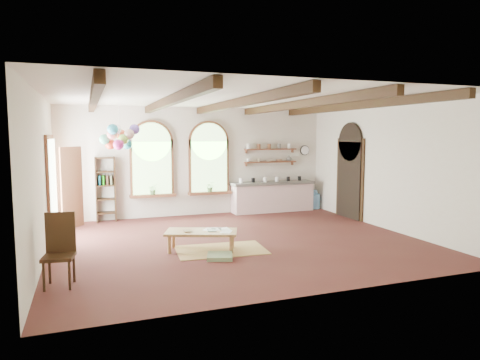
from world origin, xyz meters
name	(u,v)px	position (x,y,z in m)	size (l,w,h in m)	color
floor	(238,241)	(0.00, 0.00, 0.00)	(8.00, 8.00, 0.00)	#522721
ceiling_beams	(238,103)	(0.00, 0.00, 3.10)	(6.20, 6.80, 0.18)	#31220F
window_left	(152,162)	(-1.40, 3.43, 1.63)	(1.30, 0.28, 2.20)	brown
window_right	(209,161)	(0.30, 3.43, 1.63)	(1.30, 0.28, 2.20)	brown
left_doorway	(52,189)	(-3.95, 1.80, 1.15)	(0.10, 1.90, 2.50)	brown
right_doorway	(349,180)	(3.95, 1.50, 1.10)	(0.10, 1.30, 2.40)	black
kitchen_counter	(273,196)	(2.30, 3.20, 0.48)	(2.68, 0.62, 0.94)	beige
wall_shelf_lower	(270,162)	(2.30, 3.38, 1.55)	(1.70, 0.24, 0.04)	brown
wall_shelf_upper	(271,149)	(2.30, 3.38, 1.95)	(1.70, 0.24, 0.04)	brown
wall_clock	(305,150)	(3.55, 3.45, 1.90)	(0.32, 0.32, 0.04)	black
bookshelf	(106,189)	(-2.70, 3.32, 0.90)	(0.53, 0.32, 1.80)	#31220F
coffee_table	(201,233)	(-0.99, -0.51, 0.37)	(1.61, 1.15, 0.42)	#A6884C
side_chair	(59,265)	(-3.65, -1.77, 0.34)	(0.53, 0.53, 1.16)	#31220F
floor_mat	(221,250)	(-0.60, -0.63, 0.01)	(1.83, 1.13, 0.02)	tan
floor_cushion	(220,256)	(-0.80, -1.18, 0.04)	(0.48, 0.48, 0.08)	gray
water_jug_a	(313,201)	(3.75, 3.20, 0.24)	(0.29, 0.29, 0.56)	#5E9CCB
water_jug_b	(315,200)	(3.82, 3.20, 0.27)	(0.32, 0.32, 0.62)	#5E9CCB
balloon_cluster	(120,137)	(-2.40, 1.75, 2.35)	(0.95, 0.95, 1.15)	white
table_book	(184,231)	(-1.35, -0.45, 0.43)	(0.16, 0.23, 0.02)	olive
tablet	(212,230)	(-0.78, -0.55, 0.42)	(0.17, 0.25, 0.01)	black
potted_plant_left	(153,189)	(-1.40, 3.32, 0.85)	(0.27, 0.23, 0.30)	#598C4C
potted_plant_right	(210,187)	(0.30, 3.32, 0.85)	(0.27, 0.23, 0.30)	#598C4C
shelf_cup_a	(248,160)	(1.55, 3.38, 1.62)	(0.12, 0.10, 0.10)	white
shelf_cup_b	(259,160)	(1.90, 3.38, 1.62)	(0.10, 0.10, 0.09)	beige
shelf_bowl_a	(269,160)	(2.25, 3.38, 1.60)	(0.22, 0.22, 0.05)	beige
shelf_bowl_b	(279,160)	(2.60, 3.38, 1.60)	(0.20, 0.20, 0.06)	#8C664C
shelf_vase	(289,158)	(2.95, 3.38, 1.67)	(0.18, 0.18, 0.19)	slate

